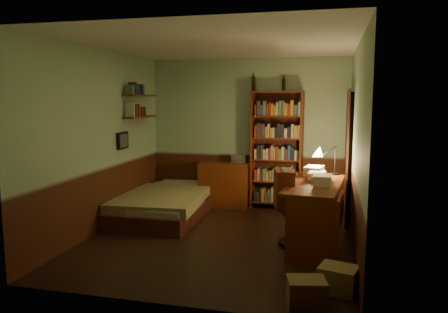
% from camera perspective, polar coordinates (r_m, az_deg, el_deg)
% --- Properties ---
extents(floor, '(3.50, 4.00, 0.02)m').
position_cam_1_polar(floor, '(6.11, -0.57, -10.69)').
color(floor, black).
rests_on(floor, ground).
extents(ceiling, '(3.50, 4.00, 0.02)m').
position_cam_1_polar(ceiling, '(5.84, -0.61, 14.53)').
color(ceiling, silver).
rests_on(ceiling, wall_back).
extents(wall_back, '(3.50, 0.02, 2.60)m').
position_cam_1_polar(wall_back, '(7.78, 3.11, 3.15)').
color(wall_back, '#94B78D').
rests_on(wall_back, ground).
extents(wall_left, '(0.02, 4.00, 2.60)m').
position_cam_1_polar(wall_left, '(6.49, -15.82, 1.96)').
color(wall_left, '#94B78D').
rests_on(wall_left, ground).
extents(wall_right, '(0.02, 4.00, 2.60)m').
position_cam_1_polar(wall_right, '(5.65, 16.96, 1.10)').
color(wall_right, '#94B78D').
rests_on(wall_right, ground).
extents(wall_front, '(3.50, 0.02, 2.60)m').
position_cam_1_polar(wall_front, '(3.93, -7.92, -1.41)').
color(wall_front, '#94B78D').
rests_on(wall_front, ground).
extents(doorway, '(0.06, 0.90, 2.00)m').
position_cam_1_polar(doorway, '(6.98, 15.99, -0.14)').
color(doorway, black).
rests_on(doorway, ground).
extents(door_trim, '(0.02, 0.98, 2.08)m').
position_cam_1_polar(door_trim, '(6.98, 15.70, -0.13)').
color(door_trim, '#3D1B12').
rests_on(door_trim, ground).
extents(bed, '(1.24, 2.27, 0.67)m').
position_cam_1_polar(bed, '(7.25, -7.51, -4.96)').
color(bed, olive).
rests_on(bed, ground).
extents(dresser, '(0.89, 0.48, 0.77)m').
position_cam_1_polar(dresser, '(7.75, 0.05, -3.68)').
color(dresser, '#5F250E').
rests_on(dresser, ground).
extents(mini_stereo, '(0.28, 0.23, 0.14)m').
position_cam_1_polar(mini_stereo, '(7.74, 2.07, -0.27)').
color(mini_stereo, '#B2B2B7').
rests_on(mini_stereo, dresser).
extents(bookshelf, '(0.89, 0.34, 2.03)m').
position_cam_1_polar(bookshelf, '(7.57, 6.90, 0.80)').
color(bookshelf, '#5F250E').
rests_on(bookshelf, ground).
extents(bottle_left, '(0.08, 0.08, 0.25)m').
position_cam_1_polar(bottle_left, '(7.69, 3.89, 9.45)').
color(bottle_left, black).
rests_on(bottle_left, bookshelf).
extents(bottle_right, '(0.07, 0.07, 0.21)m').
position_cam_1_polar(bottle_right, '(7.62, 7.80, 9.26)').
color(bottle_right, black).
rests_on(bottle_right, bookshelf).
extents(desk, '(0.79, 1.59, 0.82)m').
position_cam_1_polar(desk, '(5.83, 11.70, -7.42)').
color(desk, '#5F250E').
rests_on(desk, ground).
extents(paper_stack, '(0.29, 0.36, 0.13)m').
position_cam_1_polar(paper_stack, '(6.32, 11.68, -1.83)').
color(paper_stack, silver).
rests_on(paper_stack, desk).
extents(desk_lamp, '(0.19, 0.19, 0.53)m').
position_cam_1_polar(desk_lamp, '(6.41, 14.34, 0.02)').
color(desk_lamp, black).
rests_on(desk_lamp, desk).
extents(office_chair, '(0.57, 0.53, 0.97)m').
position_cam_1_polar(office_chair, '(5.78, 9.76, -6.76)').
color(office_chair, '#2E6434').
rests_on(office_chair, ground).
extents(red_jacket, '(0.23, 0.42, 0.49)m').
position_cam_1_polar(red_jacket, '(5.87, 7.71, 0.80)').
color(red_jacket, maroon).
rests_on(red_jacket, office_chair).
extents(wall_shelf_lower, '(0.20, 0.90, 0.03)m').
position_cam_1_polar(wall_shelf_lower, '(7.39, -10.87, 5.12)').
color(wall_shelf_lower, '#5F250E').
rests_on(wall_shelf_lower, wall_left).
extents(wall_shelf_upper, '(0.20, 0.90, 0.03)m').
position_cam_1_polar(wall_shelf_upper, '(7.39, -10.94, 7.83)').
color(wall_shelf_upper, '#5F250E').
rests_on(wall_shelf_upper, wall_left).
extents(framed_picture, '(0.04, 0.32, 0.26)m').
position_cam_1_polar(framed_picture, '(7.00, -13.10, 2.04)').
color(framed_picture, black).
rests_on(framed_picture, wall_left).
extents(cardboard_box_a, '(0.40, 0.35, 0.26)m').
position_cam_1_polar(cardboard_box_a, '(4.29, 10.72, -17.07)').
color(cardboard_box_a, '#97854C').
rests_on(cardboard_box_a, ground).
extents(cardboard_box_b, '(0.43, 0.38, 0.25)m').
position_cam_1_polar(cardboard_box_b, '(4.65, 14.69, -15.21)').
color(cardboard_box_b, '#97854C').
rests_on(cardboard_box_b, ground).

